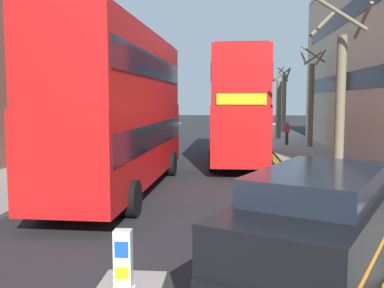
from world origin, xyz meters
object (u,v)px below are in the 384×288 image
Objects in this scene: keep_left_bollard at (123,267)px; double_decker_bus_oncoming at (241,104)px; double_decker_bus_away at (121,106)px; taxi_minivan at (315,236)px; pedestrian_far at (287,133)px.

double_decker_bus_oncoming reaches higher than keep_left_bollard.
double_decker_bus_away is 9.80m from taxi_minivan.
pedestrian_far is (3.50, 7.66, -2.04)m from double_decker_bus_oncoming.
double_decker_bus_oncoming reaches higher than pedestrian_far.
double_decker_bus_away is 2.12× the size of taxi_minivan.
double_decker_bus_away is 1.00× the size of double_decker_bus_oncoming.
double_decker_bus_oncoming is 6.71× the size of pedestrian_far.
keep_left_bollard is at bearing -173.09° from taxi_minivan.
taxi_minivan is (3.05, 0.37, 0.46)m from keep_left_bollard.
double_decker_bus_oncoming is at bearing -114.52° from pedestrian_far.
keep_left_bollard is 3.11m from taxi_minivan.
double_decker_bus_away is at bearing 122.25° from taxi_minivan.
keep_left_bollard is at bearing -98.30° from double_decker_bus_oncoming.
double_decker_bus_away reaches higher than keep_left_bollard.
keep_left_bollard is 0.10× the size of double_decker_bus_away.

